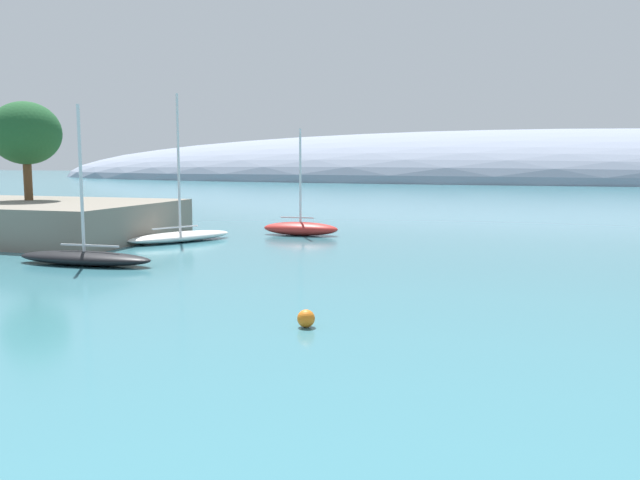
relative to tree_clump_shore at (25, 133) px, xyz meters
name	(u,v)px	position (x,y,z in m)	size (l,w,h in m)	color
shore_outcrop	(32,220)	(1.54, -1.59, -6.61)	(19.89, 13.98, 2.78)	gray
tree_clump_shore	(25,133)	(0.00, 0.00, 0.00)	(5.44, 5.44, 7.71)	brown
distant_ridge	(541,180)	(40.79, 158.98, -8.00)	(320.33, 83.74, 29.11)	gray
sailboat_black_near_shore	(84,257)	(13.73, -11.46, -7.53)	(8.48, 2.50, 9.04)	black
sailboat_red_mid_mooring	(301,228)	(20.57, 6.31, -7.41)	(6.15, 2.26, 8.38)	red
sailboat_white_outer_mooring	(180,235)	(13.55, -0.25, -7.51)	(6.09, 8.41, 10.65)	white
mooring_buoy_orange	(306,318)	(30.33, -21.02, -7.68)	(0.64, 0.64, 0.64)	orange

